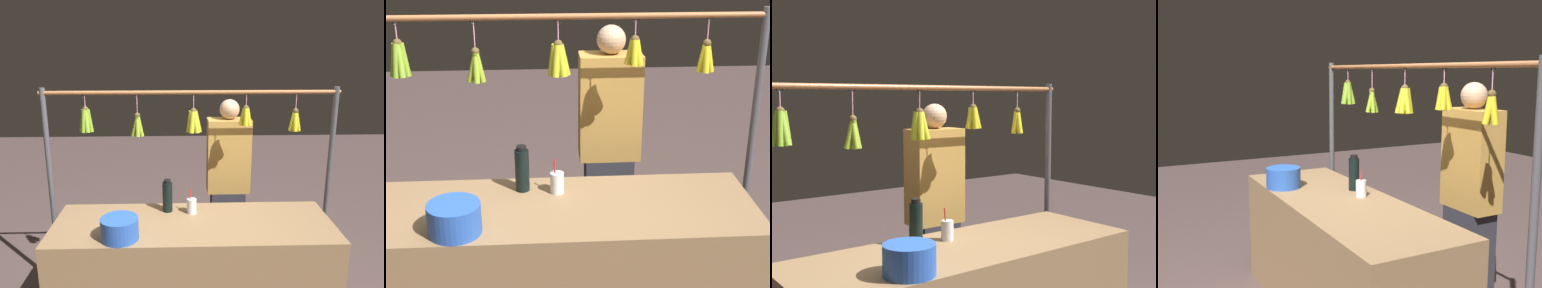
{
  "view_description": "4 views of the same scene",
  "coord_description": "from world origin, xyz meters",
  "views": [
    {
      "loc": [
        0.09,
        2.53,
        2.08
      ],
      "look_at": [
        0.01,
        0.0,
        1.41
      ],
      "focal_mm": 36.38,
      "sensor_mm": 36.0,
      "label": 1
    },
    {
      "loc": [
        0.07,
        2.52,
        2.18
      ],
      "look_at": [
        -0.09,
        0.0,
        1.17
      ],
      "focal_mm": 53.02,
      "sensor_mm": 36.0,
      "label": 2
    },
    {
      "loc": [
        1.71,
        2.22,
        1.64
      ],
      "look_at": [
        0.01,
        0.0,
        1.39
      ],
      "focal_mm": 49.25,
      "sensor_mm": 36.0,
      "label": 3
    },
    {
      "loc": [
        -2.65,
        1.3,
        1.66
      ],
      "look_at": [
        -0.13,
        0.0,
        1.22
      ],
      "focal_mm": 43.68,
      "sensor_mm": 36.0,
      "label": 4
    }
  ],
  "objects": [
    {
      "name": "display_rack",
      "position": [
        0.02,
        -0.47,
        1.24
      ],
      "size": [
        2.34,
        0.12,
        1.74
      ],
      "color": "#4C4C51",
      "rests_on": "ground"
    },
    {
      "name": "blue_bucket",
      "position": [
        0.49,
        0.22,
        0.9
      ],
      "size": [
        0.25,
        0.25,
        0.15
      ],
      "primitive_type": "cylinder",
      "color": "blue",
      "rests_on": "market_counter"
    },
    {
      "name": "market_counter",
      "position": [
        0.0,
        0.0,
        0.42
      ],
      "size": [
        1.99,
        0.68,
        0.83
      ],
      "primitive_type": "cube",
      "color": "olive",
      "rests_on": "ground"
    },
    {
      "name": "drink_cup",
      "position": [
        0.01,
        -0.16,
        0.89
      ],
      "size": [
        0.07,
        0.07,
        0.19
      ],
      "color": "silver",
      "rests_on": "market_counter"
    },
    {
      "name": "water_bottle",
      "position": [
        0.19,
        -0.2,
        0.95
      ],
      "size": [
        0.07,
        0.07,
        0.25
      ],
      "color": "black",
      "rests_on": "market_counter"
    },
    {
      "name": "vendor_person",
      "position": [
        -0.34,
        -0.79,
        0.79
      ],
      "size": [
        0.38,
        0.21,
        1.59
      ],
      "color": "#2D2D38",
      "rests_on": "ground"
    }
  ]
}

